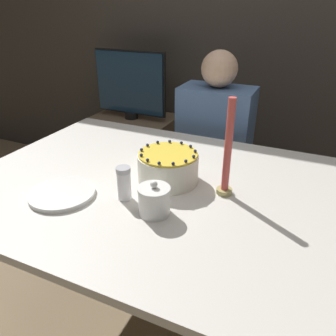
% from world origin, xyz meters
% --- Properties ---
extents(ground_plane, '(12.00, 12.00, 0.00)m').
position_xyz_m(ground_plane, '(0.00, 0.00, 0.00)').
color(ground_plane, '#8C7556').
extents(wall_behind, '(8.00, 0.05, 2.60)m').
position_xyz_m(wall_behind, '(0.00, 1.40, 1.30)').
color(wall_behind, '#38332D').
rests_on(wall_behind, ground_plane).
extents(dining_table, '(1.66, 1.07, 0.76)m').
position_xyz_m(dining_table, '(0.00, 0.00, 0.67)').
color(dining_table, beige).
rests_on(dining_table, ground_plane).
extents(cake, '(0.23, 0.23, 0.13)m').
position_xyz_m(cake, '(-0.07, 0.04, 0.82)').
color(cake, white).
rests_on(cake, dining_table).
extents(sugar_bowl, '(0.11, 0.11, 0.12)m').
position_xyz_m(sugar_bowl, '(-0.02, -0.18, 0.81)').
color(sugar_bowl, white).
rests_on(sugar_bowl, dining_table).
extents(sugar_shaker, '(0.05, 0.05, 0.12)m').
position_xyz_m(sugar_shaker, '(-0.15, -0.15, 0.83)').
color(sugar_shaker, white).
rests_on(sugar_shaker, dining_table).
extents(plate_stack, '(0.23, 0.23, 0.02)m').
position_xyz_m(plate_stack, '(-0.37, -0.22, 0.77)').
color(plate_stack, white).
rests_on(plate_stack, dining_table).
extents(candle, '(0.06, 0.06, 0.35)m').
position_xyz_m(candle, '(0.15, 0.03, 0.91)').
color(candle, tan).
rests_on(candle, dining_table).
extents(person_man_blue_shirt, '(0.40, 0.34, 1.17)m').
position_xyz_m(person_man_blue_shirt, '(-0.09, 0.73, 0.50)').
color(person_man_blue_shirt, '#473D33').
rests_on(person_man_blue_shirt, ground_plane).
extents(side_cabinet, '(0.62, 0.51, 0.59)m').
position_xyz_m(side_cabinet, '(-0.86, 1.10, 0.29)').
color(side_cabinet, brown).
rests_on(side_cabinet, ground_plane).
extents(tv_monitor, '(0.56, 0.10, 0.50)m').
position_xyz_m(tv_monitor, '(-0.86, 1.10, 0.84)').
color(tv_monitor, black).
rests_on(tv_monitor, side_cabinet).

